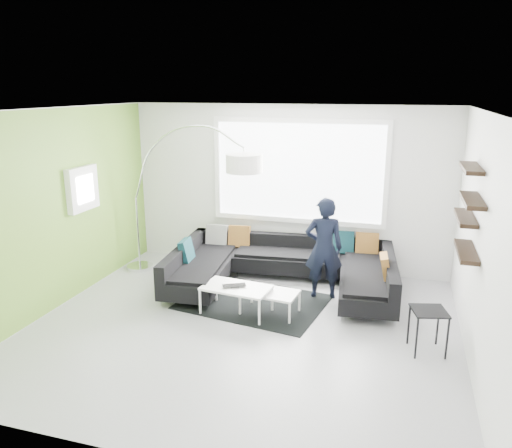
{
  "coord_description": "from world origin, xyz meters",
  "views": [
    {
      "loc": [
        1.88,
        -5.66,
        3.06
      ],
      "look_at": [
        -0.08,
        0.9,
        1.18
      ],
      "focal_mm": 35.0,
      "sensor_mm": 36.0,
      "label": 1
    }
  ],
  "objects_px": {
    "sectional_sofa": "(283,270)",
    "laptop": "(235,287)",
    "side_table": "(427,331)",
    "person": "(324,248)",
    "coffee_table": "(253,300)",
    "arc_lamp": "(135,198)"
  },
  "relations": [
    {
      "from": "sectional_sofa",
      "to": "laptop",
      "type": "xyz_separation_m",
      "value": [
        -0.42,
        -1.06,
        0.08
      ]
    },
    {
      "from": "coffee_table",
      "to": "arc_lamp",
      "type": "distance_m",
      "value": 2.9
    },
    {
      "from": "coffee_table",
      "to": "side_table",
      "type": "relative_size",
      "value": 2.24
    },
    {
      "from": "side_table",
      "to": "person",
      "type": "xyz_separation_m",
      "value": [
        -1.46,
        1.27,
        0.5
      ]
    },
    {
      "from": "person",
      "to": "laptop",
      "type": "distance_m",
      "value": 1.48
    },
    {
      "from": "sectional_sofa",
      "to": "arc_lamp",
      "type": "xyz_separation_m",
      "value": [
        -2.62,
        0.21,
        0.94
      ]
    },
    {
      "from": "laptop",
      "to": "coffee_table",
      "type": "bearing_deg",
      "value": -2.63
    },
    {
      "from": "person",
      "to": "laptop",
      "type": "relative_size",
      "value": 3.98
    },
    {
      "from": "coffee_table",
      "to": "arc_lamp",
      "type": "height_order",
      "value": "arc_lamp"
    },
    {
      "from": "coffee_table",
      "to": "person",
      "type": "height_order",
      "value": "person"
    },
    {
      "from": "sectional_sofa",
      "to": "side_table",
      "type": "relative_size",
      "value": 6.66
    },
    {
      "from": "coffee_table",
      "to": "arc_lamp",
      "type": "bearing_deg",
      "value": 160.54
    },
    {
      "from": "arc_lamp",
      "to": "side_table",
      "type": "height_order",
      "value": "arc_lamp"
    },
    {
      "from": "side_table",
      "to": "coffee_table",
      "type": "bearing_deg",
      "value": 169.82
    },
    {
      "from": "coffee_table",
      "to": "arc_lamp",
      "type": "xyz_separation_m",
      "value": [
        -2.43,
        1.17,
        1.06
      ]
    },
    {
      "from": "arc_lamp",
      "to": "side_table",
      "type": "bearing_deg",
      "value": -6.87
    },
    {
      "from": "person",
      "to": "coffee_table",
      "type": "bearing_deg",
      "value": 31.93
    },
    {
      "from": "side_table",
      "to": "person",
      "type": "relative_size",
      "value": 0.35
    },
    {
      "from": "arc_lamp",
      "to": "side_table",
      "type": "relative_size",
      "value": 4.69
    },
    {
      "from": "coffee_table",
      "to": "side_table",
      "type": "height_order",
      "value": "side_table"
    },
    {
      "from": "coffee_table",
      "to": "side_table",
      "type": "bearing_deg",
      "value": -3.98
    },
    {
      "from": "sectional_sofa",
      "to": "person",
      "type": "xyz_separation_m",
      "value": [
        0.64,
        -0.1,
        0.45
      ]
    }
  ]
}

